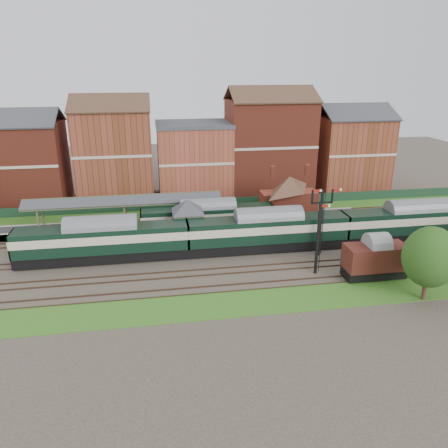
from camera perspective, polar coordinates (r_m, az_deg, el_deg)
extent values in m
plane|color=#473D33|center=(52.93, -1.09, -3.87)|extent=(160.00, 160.00, 0.00)
cube|color=#2D6619|center=(67.74, -3.05, 1.59)|extent=(90.00, 4.50, 0.06)
cube|color=#2D6619|center=(42.37, 1.30, -10.34)|extent=(90.00, 5.00, 0.06)
cube|color=#193823|center=(69.41, -3.25, 2.67)|extent=(90.00, 0.12, 1.50)
cube|color=#2D2D2D|center=(61.36, -7.04, -0.07)|extent=(55.00, 3.40, 1.00)
cube|color=#5D7352|center=(55.15, -4.67, -1.57)|extent=(3.40, 3.20, 2.40)
cube|color=#4E5334|center=(54.38, -4.74, 0.59)|extent=(3.60, 3.40, 2.00)
pyramid|color=#383A3F|center=(53.80, -4.79, 2.39)|extent=(5.40, 5.40, 1.60)
cube|color=brown|center=(56.31, 3.47, -1.18)|extent=(3.00, 2.40, 2.20)
cube|color=#4C3323|center=(55.21, 3.64, -0.02)|extent=(3.20, 1.34, 0.79)
cube|color=#4C3323|center=(56.40, 3.35, 0.43)|extent=(3.20, 1.34, 0.79)
cube|color=maroon|center=(63.47, 8.39, 2.69)|extent=(8.00, 3.00, 3.50)
pyramid|color=#4C3323|center=(62.69, 8.52, 5.18)|extent=(8.10, 8.10, 2.20)
cube|color=maroon|center=(61.86, 6.33, 5.56)|extent=(0.60, 0.60, 1.60)
cube|color=maroon|center=(63.36, 10.71, 5.68)|extent=(0.60, 0.60, 1.60)
cube|color=#4E5334|center=(61.28, -23.14, 0.56)|extent=(0.22, 0.22, 3.40)
cube|color=#4E5334|center=(62.24, -2.58, 2.49)|extent=(0.22, 0.22, 3.40)
cube|color=#383A3F|center=(59.29, -12.97, 3.01)|extent=(26.00, 1.99, 0.90)
cube|color=#383A3F|center=(61.11, -12.88, 3.53)|extent=(26.00, 1.99, 0.90)
cube|color=#4E5334|center=(60.09, -12.95, 3.62)|extent=(26.00, 0.20, 0.20)
cube|color=black|center=(52.17, 12.45, 0.01)|extent=(0.25, 0.25, 8.00)
cube|color=black|center=(51.35, 12.66, 2.74)|extent=(2.60, 0.18, 0.18)
cube|color=#B2140F|center=(50.72, 12.10, 4.27)|extent=(1.10, 0.08, 0.25)
cube|color=#B2140F|center=(51.63, 14.59, 4.35)|extent=(1.10, 0.08, 0.25)
cube|color=black|center=(47.56, 12.15, -1.96)|extent=(0.25, 0.25, 8.00)
cube|color=#B2140F|center=(46.53, 13.11, 2.32)|extent=(1.10, 0.08, 0.25)
cube|color=maroon|center=(77.35, -25.20, 7.01)|extent=(14.00, 10.00, 13.00)
cube|color=brown|center=(74.47, -14.06, 8.66)|extent=(12.00, 10.00, 15.00)
cube|color=#A34634|center=(74.83, -3.92, 8.09)|extent=(12.00, 10.00, 12.00)
cube|color=maroon|center=(76.74, 5.89, 9.85)|extent=(14.00, 10.00, 16.00)
cube|color=brown|center=(82.17, 16.13, 8.79)|extent=(12.00, 10.00, 13.00)
cube|color=black|center=(52.55, -15.41, -3.92)|extent=(19.55, 2.74, 1.19)
cube|color=black|center=(51.79, -15.61, -1.88)|extent=(19.55, 3.04, 2.82)
cube|color=beige|center=(51.67, -15.65, -1.53)|extent=(19.57, 3.08, 0.98)
cube|color=slate|center=(51.24, -15.78, -0.25)|extent=(19.55, 3.04, 0.65)
cube|color=black|center=(53.85, 5.72, -2.66)|extent=(19.55, 2.74, 1.19)
cube|color=black|center=(53.11, 5.79, -0.66)|extent=(19.55, 3.04, 2.82)
cube|color=beige|center=(52.99, 5.80, -0.32)|extent=(19.57, 3.08, 0.98)
cube|color=slate|center=(52.57, 5.85, 0.94)|extent=(19.55, 3.04, 0.65)
cube|color=black|center=(61.66, 23.56, -1.31)|extent=(19.55, 2.74, 1.19)
cube|color=black|center=(61.02, 23.82, 0.45)|extent=(19.55, 3.04, 2.82)
cube|color=beige|center=(60.91, 23.87, 0.75)|extent=(19.57, 3.08, 0.98)
cube|color=slate|center=(60.55, 24.03, 1.85)|extent=(19.55, 3.04, 0.65)
cube|color=black|center=(58.62, -2.08, -0.70)|extent=(17.62, 2.47, 1.08)
cube|color=black|center=(58.00, -2.10, 0.97)|extent=(17.62, 2.74, 2.54)
cube|color=beige|center=(57.90, -2.10, 1.26)|extent=(17.64, 2.78, 0.88)
cube|color=slate|center=(57.55, -2.12, 2.31)|extent=(17.62, 2.74, 0.59)
cube|color=black|center=(49.57, 18.92, -5.94)|extent=(6.47, 2.38, 0.97)
cube|color=#441413|center=(48.85, 19.15, -4.06)|extent=(6.47, 2.80, 2.59)
cube|color=gray|center=(48.31, 19.34, -2.52)|extent=(6.47, 2.80, 0.47)
cube|color=black|center=(53.05, 25.49, -5.18)|extent=(5.96, 2.20, 0.89)
cube|color=#441413|center=(52.43, 25.75, -3.55)|extent=(5.96, 2.58, 2.39)
cube|color=gray|center=(51.96, 25.97, -2.22)|extent=(5.96, 2.58, 0.44)
cylinder|color=#382619|center=(46.47, 24.84, -7.06)|extent=(0.44, 0.44, 3.48)
ellipsoid|color=#1B4614|center=(45.36, 25.35, -3.92)|extent=(5.12, 5.12, 5.89)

